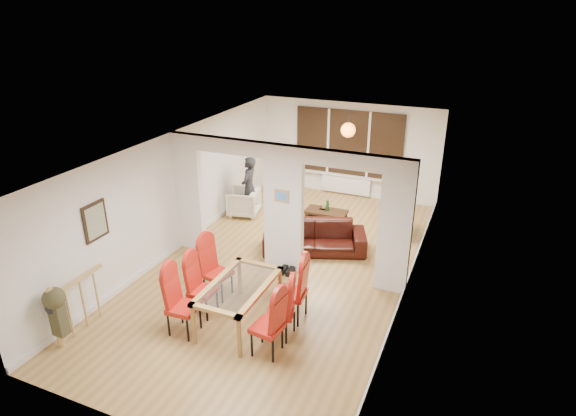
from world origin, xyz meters
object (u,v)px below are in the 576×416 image
Objects in this scene: dining_chair_la at (183,303)px; bowl at (324,208)px; sofa at (314,237)px; dining_chair_rc at (292,289)px; bottle at (327,205)px; coffee_table at (326,215)px; dining_chair_lc at (217,270)px; dining_chair_rb at (281,308)px; dining_table at (239,304)px; person at (249,187)px; television at (401,224)px; dining_chair_lb at (202,287)px; armchair at (244,202)px; dining_chair_ra at (267,323)px.

dining_chair_la is 5.00× the size of bowl.
sofa is 1.81m from bowl.
dining_chair_rc reaches higher than bottle.
bottle is (0.02, 0.01, 0.26)m from coffee_table.
dining_chair_lc is at bearing -100.39° from bottle.
dining_chair_rb is 0.47× the size of sofa.
sofa is at bearing -80.88° from bottle.
dining_table is 4.52m from person.
dining_chair_rb is 4.67× the size of bowl.
television is 1.98m from bowl.
person reaches higher than coffee_table.
dining_chair_rc is 4.20m from television.
dining_chair_lb is 4.69m from coffee_table.
television reaches higher than coffee_table.
person is 3.82m from television.
dining_chair_rb is at bearing -9.07° from dining_chair_lc.
dining_chair_la is 4.85m from armchair.
dining_table is 0.73m from dining_chair_lb.
dining_table is at bearing -88.49° from bowl.
armchair is 3.95m from television.
dining_chair_rb is at bearing -93.51° from dining_chair_rc.
dining_chair_rb is 4.99m from armchair.
dining_chair_rb is (0.77, -0.02, 0.14)m from dining_table.
dining_chair_lb reaches higher than television.
dining_chair_rc is at bearing 32.28° from dining_table.
dining_chair_lc is (-0.75, 0.56, 0.18)m from dining_table.
dining_chair_rb is (1.49, 0.55, -0.04)m from dining_chair_la.
dining_chair_lc is at bearing 143.25° from dining_table.
television is at bearing 85.04° from dining_chair_ra.
bowl is at bearing 95.93° from armchair.
bowl is (-0.88, 4.22, -0.31)m from dining_chair_rc.
dining_chair_lb is (-0.71, -0.01, 0.15)m from dining_table.
dining_chair_lb is (0.00, 0.57, -0.03)m from dining_chair_la.
sofa is 1.72m from coffee_table.
sofa reaches higher than television.
person reaches higher than dining_chair_rc.
sofa is at bearing 52.19° from armchair.
coffee_table is at bearing 84.99° from dining_chair_rb.
dining_table reaches higher than bowl.
dining_chair_rc is at bearing 97.07° from dining_chair_ra.
dining_chair_rb is (1.48, -0.02, -0.01)m from dining_chair_lb.
dining_chair_ra reaches higher than bottle.
coffee_table is (0.72, 4.06, -0.44)m from dining_chair_lc.
dining_chair_ra is 1.04× the size of dining_chair_rb.
television is 3.11× the size of bottle.
dining_chair_lb is at bearing -97.15° from bowl.
dining_table is 7.25× the size of bowl.
dining_chair_lc reaches higher than dining_chair_rb.
dining_chair_rb reaches higher than bowl.
dining_chair_la is 0.51× the size of sofa.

